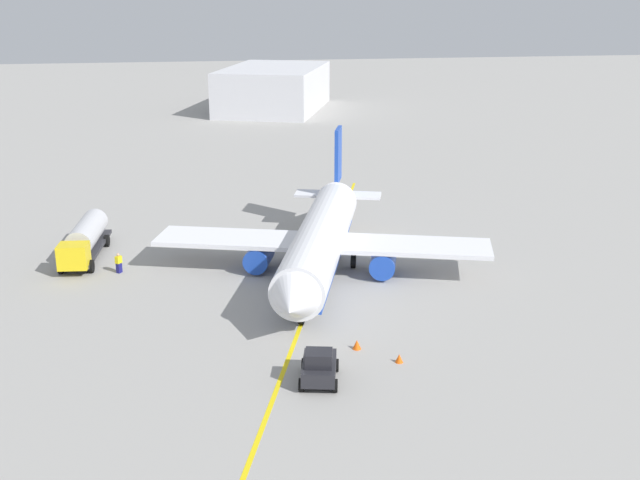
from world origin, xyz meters
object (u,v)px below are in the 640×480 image
at_px(fuel_tanker, 85,239).
at_px(safety_cone_wingtip, 357,344).
at_px(refueling_worker, 119,263).
at_px(pushback_tug, 319,367).
at_px(airplane, 321,241).
at_px(safety_cone_nose, 399,358).

bearing_deg(fuel_tanker, safety_cone_wingtip, 42.32).
bearing_deg(safety_cone_wingtip, refueling_worker, -136.23).
height_order(fuel_tanker, pushback_tug, fuel_tanker).
height_order(fuel_tanker, refueling_worker, fuel_tanker).
bearing_deg(airplane, refueling_worker, -99.22).
xyz_separation_m(refueling_worker, safety_cone_wingtip, (17.36, 16.64, -0.50)).
distance_m(fuel_tanker, refueling_worker, 5.50).
distance_m(airplane, refueling_worker, 16.99).
height_order(fuel_tanker, safety_cone_wingtip, fuel_tanker).
relative_size(fuel_tanker, pushback_tug, 2.80).
xyz_separation_m(pushback_tug, safety_cone_nose, (-1.67, 5.44, -0.72)).
xyz_separation_m(fuel_tanker, safety_cone_nose, (24.08, 22.07, -1.44)).
height_order(refueling_worker, safety_cone_wingtip, refueling_worker).
bearing_deg(pushback_tug, safety_cone_wingtip, 141.47).
xyz_separation_m(fuel_tanker, safety_cone_wingtip, (21.76, 19.81, -1.41)).
distance_m(pushback_tug, safety_cone_nose, 5.73).
height_order(safety_cone_nose, safety_cone_wingtip, safety_cone_wingtip).
relative_size(airplane, safety_cone_nose, 54.42).
bearing_deg(fuel_tanker, safety_cone_nose, 42.50).
relative_size(airplane, pushback_tug, 7.90).
relative_size(airplane, fuel_tanker, 2.82).
bearing_deg(airplane, fuel_tanker, -109.69).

